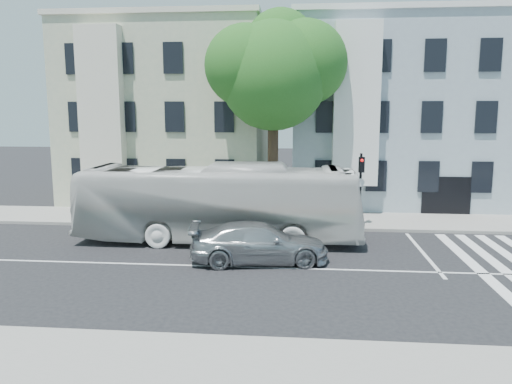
# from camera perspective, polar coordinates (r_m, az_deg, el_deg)

# --- Properties ---
(ground) EXTENTS (120.00, 120.00, 0.00)m
(ground) POSITION_cam_1_polar(r_m,az_deg,el_deg) (18.65, 0.37, -8.62)
(ground) COLOR black
(ground) RESTS_ON ground
(sidewalk_far) EXTENTS (80.00, 4.00, 0.15)m
(sidewalk_far) POSITION_cam_1_polar(r_m,az_deg,el_deg) (26.34, 1.85, -3.14)
(sidewalk_far) COLOR gray
(sidewalk_far) RESTS_ON ground
(sidewalk_near) EXTENTS (80.00, 4.00, 0.15)m
(sidewalk_near) POSITION_cam_1_polar(r_m,az_deg,el_deg) (11.31, -3.31, -20.70)
(sidewalk_near) COLOR gray
(sidewalk_near) RESTS_ON ground
(building_left) EXTENTS (12.00, 10.00, 11.00)m
(building_left) POSITION_cam_1_polar(r_m,az_deg,el_deg) (33.77, -9.46, 8.74)
(building_left) COLOR #A3AE91
(building_left) RESTS_ON ground
(building_right) EXTENTS (12.00, 10.00, 11.00)m
(building_right) POSITION_cam_1_polar(r_m,az_deg,el_deg) (33.15, 14.95, 8.55)
(building_right) COLOR #8F9DAA
(building_right) RESTS_ON ground
(street_tree) EXTENTS (7.30, 5.90, 11.10)m
(street_tree) POSITION_cam_1_polar(r_m,az_deg,el_deg) (26.55, 2.16, 13.79)
(street_tree) COLOR #2D2116
(street_tree) RESTS_ON ground
(bus) EXTENTS (2.97, 12.42, 3.45)m
(bus) POSITION_cam_1_polar(r_m,az_deg,el_deg) (21.93, -4.29, -1.28)
(bus) COLOR silver
(bus) RESTS_ON ground
(sedan) EXTENTS (2.84, 5.50, 1.52)m
(sedan) POSITION_cam_1_polar(r_m,az_deg,el_deg) (19.09, 0.34, -5.81)
(sedan) COLOR #A4A7AB
(sedan) RESTS_ON ground
(hedge) EXTENTS (8.53, 1.20, 0.70)m
(hedge) POSITION_cam_1_polar(r_m,az_deg,el_deg) (25.02, -6.06, -2.86)
(hedge) COLOR #2D6621
(hedge) RESTS_ON sidewalk_far
(traffic_signal) EXTENTS (0.38, 0.51, 3.70)m
(traffic_signal) POSITION_cam_1_polar(r_m,az_deg,el_deg) (24.74, 11.88, 1.31)
(traffic_signal) COLOR black
(traffic_signal) RESTS_ON ground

